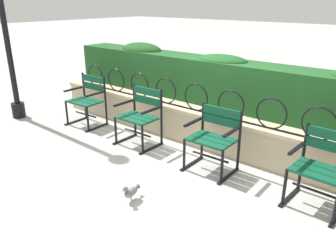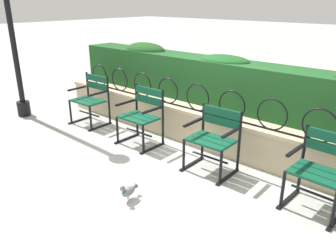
{
  "view_description": "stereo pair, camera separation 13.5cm",
  "coord_description": "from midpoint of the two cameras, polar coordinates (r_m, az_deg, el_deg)",
  "views": [
    {
      "loc": [
        2.68,
        -3.08,
        2.13
      ],
      "look_at": [
        0.0,
        0.13,
        0.55
      ],
      "focal_mm": 35.85,
      "sensor_mm": 36.0,
      "label": 1
    },
    {
      "loc": [
        2.78,
        -2.99,
        2.13
      ],
      "look_at": [
        0.0,
        0.13,
        0.55
      ],
      "focal_mm": 35.85,
      "sensor_mm": 36.0,
      "label": 2
    }
  ],
  "objects": [
    {
      "name": "park_chair_leftmost",
      "position": [
        6.17,
        -14.11,
        4.48
      ],
      "size": [
        0.63,
        0.55,
        0.88
      ],
      "color": "#0F4C33",
      "rests_on": "ground"
    },
    {
      "name": "park_chair_centre_right",
      "position": [
        4.39,
        6.96,
        -1.86
      ],
      "size": [
        0.62,
        0.54,
        0.83
      ],
      "color": "#0F4C33",
      "rests_on": "ground"
    },
    {
      "name": "hedge_row",
      "position": [
        5.36,
        8.34,
        7.7
      ],
      "size": [
        6.17,
        0.58,
        0.84
      ],
      "color": "#1E5123",
      "rests_on": "stone_wall"
    },
    {
      "name": "stone_wall",
      "position": [
        5.18,
        5.22,
        -0.27
      ],
      "size": [
        6.3,
        0.41,
        0.55
      ],
      "color": "tan",
      "rests_on": "ground"
    },
    {
      "name": "ground_plane",
      "position": [
        4.6,
        -1.86,
        -6.85
      ],
      "size": [
        60.0,
        60.0,
        0.0
      ],
      "primitive_type": "plane",
      "color": "#ADADA8"
    },
    {
      "name": "lamppost",
      "position": [
        6.79,
        -26.97,
        17.35
      ],
      "size": [
        0.28,
        0.28,
        3.82
      ],
      "color": "black",
      "rests_on": "ground"
    },
    {
      "name": "park_chair_centre_left",
      "position": [
        5.17,
        -5.46,
        1.91
      ],
      "size": [
        0.62,
        0.53,
        0.88
      ],
      "color": "#0F4C33",
      "rests_on": "ground"
    },
    {
      "name": "pigeon_near_chairs",
      "position": [
        3.87,
        -7.39,
        -10.96
      ],
      "size": [
        0.13,
        0.29,
        0.22
      ],
      "color": "gray",
      "rests_on": "ground"
    },
    {
      "name": "iron_arch_fence",
      "position": [
        5.03,
        4.1,
        4.66
      ],
      "size": [
        5.78,
        0.02,
        0.42
      ],
      "color": "black",
      "rests_on": "stone_wall"
    },
    {
      "name": "park_chair_rightmost",
      "position": [
        3.92,
        23.8,
        -6.4
      ],
      "size": [
        0.59,
        0.54,
        0.85
      ],
      "color": "#0F4C33",
      "rests_on": "ground"
    }
  ]
}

